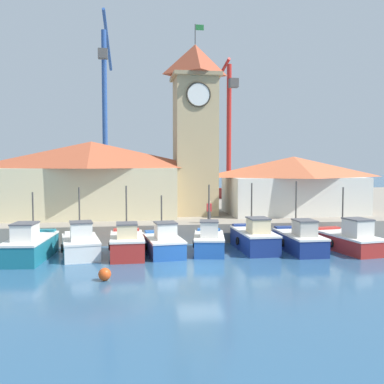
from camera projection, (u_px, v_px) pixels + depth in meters
ground_plane at (200, 267)px, 24.41m from camera, size 300.00×300.00×0.00m
quay_wharf at (162, 206)px, 50.96m from camera, size 120.00×40.00×1.35m
fishing_boat_far_left at (30, 246)px, 26.36m from camera, size 2.57×5.39×3.93m
fishing_boat_left_outer at (81, 244)px, 27.22m from camera, size 2.76×4.66×4.18m
fishing_boat_left_inner at (127, 244)px, 27.27m from camera, size 2.15×4.52×4.26m
fishing_boat_mid_left at (163, 243)px, 27.78m from camera, size 2.50×4.51×3.63m
fishing_boat_center at (209, 241)px, 28.31m from camera, size 2.54×4.42×4.27m
fishing_boat_mid_right at (254, 238)px, 29.05m from camera, size 2.17×4.98×4.34m
fishing_boat_right_inner at (299, 240)px, 28.72m from camera, size 2.08×5.01×4.46m
fishing_boat_right_outer at (349, 240)px, 28.91m from camera, size 2.95×5.52×4.07m
clock_tower at (195, 126)px, 36.88m from camera, size 3.84×3.84×15.51m
warehouse_left at (92, 179)px, 35.36m from camera, size 13.38×5.93×5.97m
warehouse_right at (293, 184)px, 37.99m from camera, size 11.51×6.41×4.81m
port_crane_near at (229, 148)px, 53.02m from camera, size 2.25×7.07×16.52m
port_crane_far at (105, 132)px, 49.67m from camera, size 2.00×9.93×21.04m
mooring_buoy at (105, 274)px, 21.69m from camera, size 0.62×0.62×0.62m
dock_worker_near_tower at (209, 211)px, 31.99m from camera, size 0.34×0.22×1.62m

